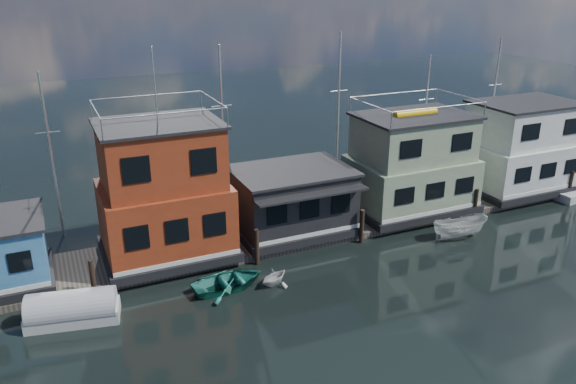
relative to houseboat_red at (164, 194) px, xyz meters
name	(u,v)px	position (x,y,z in m)	size (l,w,h in m)	color
ground	(408,333)	(8.50, -12.00, -4.10)	(160.00, 160.00, 0.00)	black
dock	(299,230)	(8.50, 0.00, -3.90)	(48.00, 5.00, 0.40)	#595147
houseboat_red	(164,194)	(0.00, 0.00, 0.00)	(7.40, 5.90, 11.86)	black
houseboat_dark	(292,200)	(8.00, -0.02, -1.69)	(7.40, 6.10, 4.06)	black
houseboat_green	(411,165)	(17.00, 0.00, -0.55)	(8.40, 5.90, 7.03)	black
houseboat_white	(521,148)	(27.00, 0.00, -0.57)	(8.40, 5.90, 6.66)	black
pilings	(314,236)	(8.17, -2.80, -3.00)	(42.28, 0.28, 2.20)	#2D2116
background_masts	(323,122)	(13.26, 6.00, 1.45)	(36.40, 0.16, 12.00)	silver
dinghy_teal	(229,281)	(2.15, -4.72, -3.69)	(2.82, 3.95, 0.82)	#217B6D
dinghy_white	(274,277)	(4.50, -5.36, -3.61)	(1.60, 1.86, 0.98)	silver
motorboat	(460,228)	(17.51, -4.83, -3.39)	(1.40, 3.72, 1.44)	silver
tarp_runabout	(73,310)	(-5.69, -4.60, -3.45)	(4.53, 2.51, 1.74)	beige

